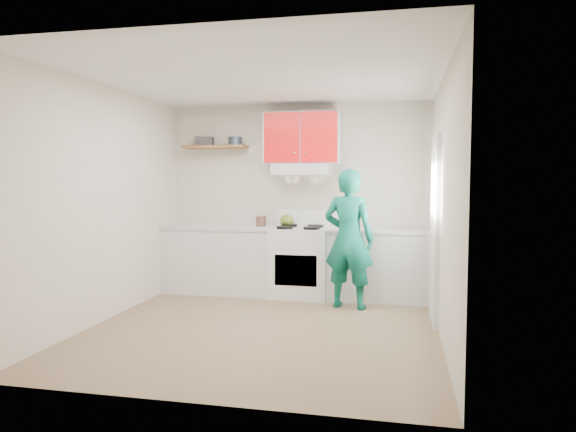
% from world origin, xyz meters
% --- Properties ---
extents(floor, '(3.80, 3.80, 0.00)m').
position_xyz_m(floor, '(0.00, 0.00, 0.00)').
color(floor, brown).
rests_on(floor, ground).
extents(ceiling, '(3.60, 3.80, 0.04)m').
position_xyz_m(ceiling, '(0.00, 0.00, 2.60)').
color(ceiling, white).
rests_on(ceiling, floor).
extents(back_wall, '(3.60, 0.04, 2.60)m').
position_xyz_m(back_wall, '(0.00, 1.90, 1.30)').
color(back_wall, beige).
rests_on(back_wall, floor).
extents(front_wall, '(3.60, 0.04, 2.60)m').
position_xyz_m(front_wall, '(0.00, -1.90, 1.30)').
color(front_wall, beige).
rests_on(front_wall, floor).
extents(left_wall, '(0.04, 3.80, 2.60)m').
position_xyz_m(left_wall, '(-1.80, 0.00, 1.30)').
color(left_wall, beige).
rests_on(left_wall, floor).
extents(right_wall, '(0.04, 3.80, 2.60)m').
position_xyz_m(right_wall, '(1.80, 0.00, 1.30)').
color(right_wall, beige).
rests_on(right_wall, floor).
extents(door, '(0.05, 0.85, 2.05)m').
position_xyz_m(door, '(1.78, 0.70, 1.02)').
color(door, white).
rests_on(door, floor).
extents(door_glass, '(0.01, 0.55, 0.95)m').
position_xyz_m(door_glass, '(1.75, 0.70, 1.45)').
color(door_glass, white).
rests_on(door_glass, door).
extents(counter_left, '(1.52, 0.60, 0.90)m').
position_xyz_m(counter_left, '(-1.04, 1.60, 0.45)').
color(counter_left, silver).
rests_on(counter_left, floor).
extents(counter_right, '(1.32, 0.60, 0.90)m').
position_xyz_m(counter_right, '(1.14, 1.60, 0.45)').
color(counter_right, silver).
rests_on(counter_right, floor).
extents(stove, '(0.76, 0.65, 0.92)m').
position_xyz_m(stove, '(0.10, 1.57, 0.46)').
color(stove, white).
rests_on(stove, floor).
extents(range_hood, '(0.76, 0.44, 0.15)m').
position_xyz_m(range_hood, '(0.10, 1.68, 1.70)').
color(range_hood, silver).
rests_on(range_hood, back_wall).
extents(upper_cabinets, '(1.02, 0.33, 0.70)m').
position_xyz_m(upper_cabinets, '(0.10, 1.73, 2.12)').
color(upper_cabinets, red).
rests_on(upper_cabinets, back_wall).
extents(shelf, '(0.90, 0.30, 0.04)m').
position_xyz_m(shelf, '(-1.15, 1.75, 2.02)').
color(shelf, brown).
rests_on(shelf, back_wall).
extents(books, '(0.27, 0.22, 0.13)m').
position_xyz_m(books, '(-1.32, 1.78, 2.10)').
color(books, '#3F373A').
rests_on(books, shelf).
extents(tin, '(0.21, 0.21, 0.11)m').
position_xyz_m(tin, '(-0.85, 1.74, 2.09)').
color(tin, '#333D4C').
rests_on(tin, shelf).
extents(kettle, '(0.25, 0.25, 0.16)m').
position_xyz_m(kettle, '(-0.13, 1.77, 1.00)').
color(kettle, olive).
rests_on(kettle, stove).
extents(crock, '(0.14, 0.14, 0.16)m').
position_xyz_m(crock, '(-0.47, 1.68, 0.98)').
color(crock, '#4D2E22').
rests_on(crock, counter_left).
extents(cutting_board, '(0.29, 0.23, 0.02)m').
position_xyz_m(cutting_board, '(0.96, 1.60, 0.91)').
color(cutting_board, olive).
rests_on(cutting_board, counter_right).
extents(silicone_mat, '(0.36, 0.32, 0.01)m').
position_xyz_m(silicone_mat, '(1.58, 1.66, 0.90)').
color(silicone_mat, red).
rests_on(silicone_mat, counter_right).
extents(person, '(0.69, 0.53, 1.70)m').
position_xyz_m(person, '(0.79, 1.07, 0.85)').
color(person, '#0B6550').
rests_on(person, floor).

